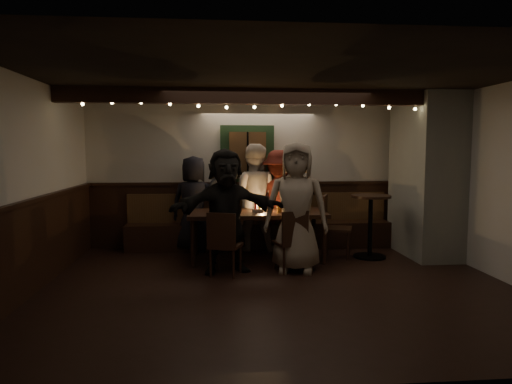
{
  "coord_description": "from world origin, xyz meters",
  "views": [
    {
      "loc": [
        -0.78,
        -5.63,
        1.75
      ],
      "look_at": [
        -0.12,
        1.6,
        1.05
      ],
      "focal_mm": 32.0,
      "sensor_mm": 36.0,
      "label": 1
    }
  ],
  "objects": [
    {
      "name": "room",
      "position": [
        1.07,
        1.42,
        1.07
      ],
      "size": [
        6.02,
        5.01,
        2.62
      ],
      "color": "black",
      "rests_on": "ground"
    },
    {
      "name": "person_f",
      "position": [
        -0.62,
        0.74,
        0.87
      ],
      "size": [
        1.69,
        0.8,
        1.75
      ],
      "primitive_type": "imported",
      "rotation": [
        0.0,
        0.0,
        0.18
      ],
      "color": "black",
      "rests_on": "ground"
    },
    {
      "name": "dining_table",
      "position": [
        -0.12,
        1.4,
        0.7
      ],
      "size": [
        2.13,
        0.91,
        0.92
      ],
      "color": "black",
      "rests_on": "ground"
    },
    {
      "name": "person_d",
      "position": [
        0.33,
        2.1,
        0.86
      ],
      "size": [
        1.27,
        1.01,
        1.72
      ],
      "primitive_type": "imported",
      "rotation": [
        0.0,
        0.0,
        2.75
      ],
      "color": "#48150F",
      "rests_on": "ground"
    },
    {
      "name": "chair_near_left",
      "position": [
        -0.66,
        0.47,
        0.5
      ],
      "size": [
        0.51,
        0.51,
        0.89
      ],
      "color": "black",
      "rests_on": "ground"
    },
    {
      "name": "chair_near_right",
      "position": [
        0.3,
        0.6,
        0.5
      ],
      "size": [
        0.49,
        0.49,
        0.88
      ],
      "color": "black",
      "rests_on": "ground"
    },
    {
      "name": "chair_end",
      "position": [
        1.08,
        1.47,
        0.56
      ],
      "size": [
        0.58,
        0.58,
        1.0
      ],
      "color": "black",
      "rests_on": "ground"
    },
    {
      "name": "high_top",
      "position": [
        1.69,
        1.37,
        0.64
      ],
      "size": [
        0.63,
        0.63,
        1.01
      ],
      "color": "black",
      "rests_on": "ground"
    },
    {
      "name": "person_e",
      "position": [
        0.63,
        2.03,
        0.79
      ],
      "size": [
        0.95,
        0.44,
        1.58
      ],
      "primitive_type": "imported",
      "rotation": [
        0.0,
        0.0,
        3.2
      ],
      "color": "black",
      "rests_on": "ground"
    },
    {
      "name": "person_c",
      "position": [
        -0.12,
        2.09,
        0.91
      ],
      "size": [
        1.01,
        0.86,
        1.82
      ],
      "primitive_type": "imported",
      "rotation": [
        0.0,
        0.0,
        2.93
      ],
      "color": "beige",
      "rests_on": "ground"
    },
    {
      "name": "person_g",
      "position": [
        0.36,
        0.67,
        0.92
      ],
      "size": [
        1.0,
        0.76,
        1.84
      ],
      "primitive_type": "imported",
      "rotation": [
        0.0,
        0.0,
        -0.21
      ],
      "color": "tan",
      "rests_on": "ground"
    },
    {
      "name": "person_a",
      "position": [
        -1.13,
        2.1,
        0.81
      ],
      "size": [
        0.89,
        0.69,
        1.62
      ],
      "primitive_type": "imported",
      "rotation": [
        0.0,
        0.0,
        2.9
      ],
      "color": "black",
      "rests_on": "ground"
    },
    {
      "name": "person_b",
      "position": [
        -0.63,
        2.08,
        0.81
      ],
      "size": [
        0.69,
        0.57,
        1.62
      ],
      "primitive_type": "imported",
      "rotation": [
        0.0,
        0.0,
        3.49
      ],
      "color": "black",
      "rests_on": "ground"
    }
  ]
}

